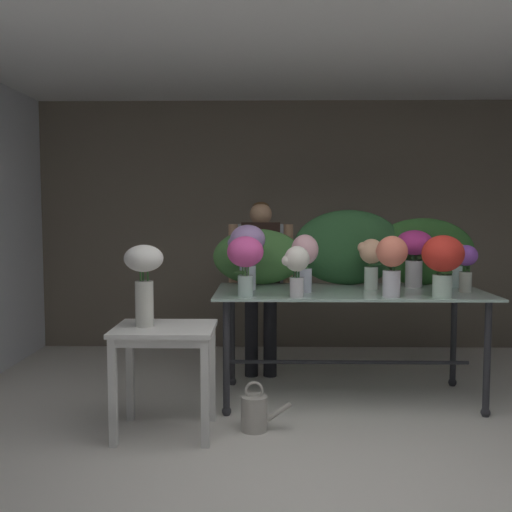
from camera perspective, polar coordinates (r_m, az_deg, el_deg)
The scene contains 19 objects.
ground_plane at distance 4.79m, azimuth 5.86°, elevation -13.84°, with size 8.11×8.11×0.00m, color silver.
wall_back at distance 6.39m, azimuth 4.54°, elevation 3.02°, with size 5.83×0.12×2.69m, color #706656.
ceiling_slab at distance 4.72m, azimuth 6.14°, elevation 19.74°, with size 5.95×3.81×0.12m, color silver.
display_table_glass at distance 4.64m, azimuth 9.19°, elevation -4.88°, with size 2.10×0.95×0.88m.
side_table_white at distance 3.96m, azimuth -8.98°, elevation -8.42°, with size 0.67×0.55×0.73m.
florist at distance 5.19m, azimuth 0.47°, elevation -1.35°, with size 0.58×0.24×1.58m.
foliage_backdrop at distance 4.95m, azimuth 9.48°, elevation 0.52°, with size 2.21×0.28×0.63m.
vase_blush_lilies at distance 4.45m, azimuth 4.83°, elevation -0.12°, with size 0.21×0.21×0.44m.
vase_violet_carnations at distance 4.72m, azimuth 19.99°, elevation -0.68°, with size 0.19×0.17×0.36m.
vase_coral_peonies at distance 4.30m, azimuth 13.24°, elevation -0.41°, with size 0.23×0.23×0.44m.
vase_peach_tulips at distance 4.67m, azimuth 11.26°, elevation -0.27°, with size 0.21×0.19×0.40m.
vase_scarlet_stock at distance 4.36m, azimuth 17.96°, elevation -0.28°, with size 0.30×0.30×0.45m.
vase_lilac_snapdragons at distance 4.56m, azimuth -0.90°, elevation 0.86°, with size 0.30×0.28×0.52m.
vase_ivory_freesia at distance 4.18m, azimuth 4.02°, elevation -0.97°, with size 0.20×0.18×0.37m.
vase_fuchsia_roses at distance 4.20m, azimuth -1.07°, elevation -0.09°, with size 0.27×0.27×0.44m.
vase_magenta_hydrangea at distance 4.89m, azimuth 15.31°, elevation 0.49°, with size 0.29×0.29×0.47m.
vase_sunset_anemones at distance 4.98m, azimuth 19.32°, elevation -0.58°, with size 0.18×0.15×0.36m.
vase_white_roses_tall at distance 3.91m, azimuth -10.99°, elevation -1.87°, with size 0.26×0.26×0.55m.
watering_can at distance 4.09m, azimuth -0.11°, elevation -15.16°, with size 0.35×0.18×0.34m.
Camera 1 is at (-0.40, -2.69, 1.50)m, focal length 40.57 mm.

